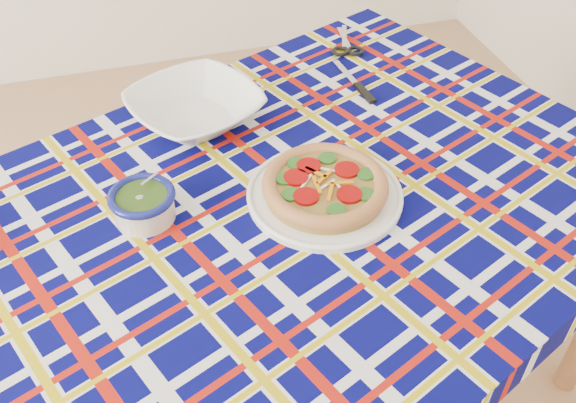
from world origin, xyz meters
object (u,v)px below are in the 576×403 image
object	(u,v)px
main_focaccia_plate	(325,186)
dining_table	(255,251)
serving_bowl	(195,108)
pesto_bowl	(143,202)

from	to	relation	value
main_focaccia_plate	dining_table	bearing A→B (deg)	-168.50
serving_bowl	pesto_bowl	bearing A→B (deg)	-117.78
main_focaccia_plate	serving_bowl	world-z (taller)	serving_bowl
pesto_bowl	main_focaccia_plate	bearing A→B (deg)	-7.22
main_focaccia_plate	serving_bowl	bearing A→B (deg)	120.66
main_focaccia_plate	pesto_bowl	xyz separation A→B (m)	(-0.31, 0.04, 0.01)
dining_table	serving_bowl	distance (m)	0.34
pesto_bowl	serving_bowl	world-z (taller)	pesto_bowl
dining_table	serving_bowl	world-z (taller)	serving_bowl
main_focaccia_plate	pesto_bowl	world-z (taller)	pesto_bowl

